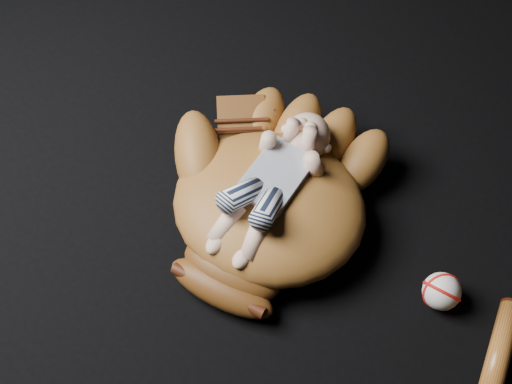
% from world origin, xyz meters
% --- Properties ---
extents(baseball_glove, '(0.51, 0.57, 0.17)m').
position_xyz_m(baseball_glove, '(-0.16, 0.09, 0.09)').
color(baseball_glove, brown).
rests_on(baseball_glove, ground).
extents(newborn_baby, '(0.20, 0.37, 0.15)m').
position_xyz_m(newborn_baby, '(-0.16, 0.09, 0.14)').
color(newborn_baby, '#DBA98D').
rests_on(newborn_baby, baseball_glove).
extents(baseball, '(0.09, 0.09, 0.07)m').
position_xyz_m(baseball, '(0.20, 0.08, 0.04)').
color(baseball, white).
rests_on(baseball, ground).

